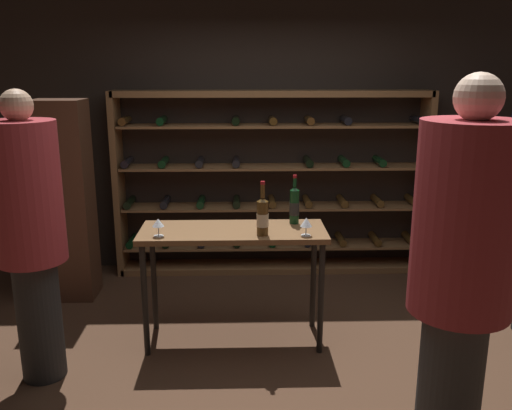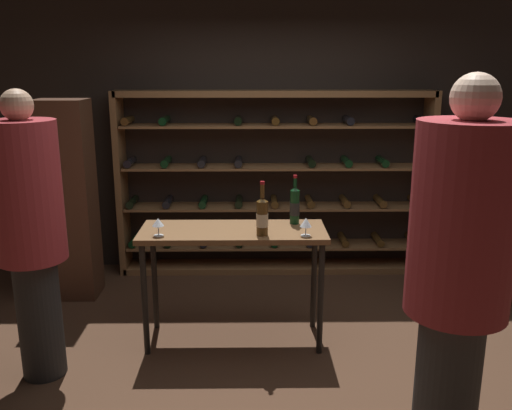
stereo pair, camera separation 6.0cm
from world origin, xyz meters
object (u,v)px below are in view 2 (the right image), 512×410
object	(u,v)px
wine_rack	(273,185)
tasting_table	(233,243)
person_guest_plum_blouse	(459,265)
wine_bottle_black_capsule	(295,205)
wine_glass_stemmed_right	(306,223)
person_guest_blue_shirt	(30,225)
wine_bottle_gold_foil	(262,216)
wine_glass_stemmed_left	(158,223)
display_cabinet	(68,201)
wine_crate	(474,282)

from	to	relation	value
wine_rack	tasting_table	distance (m)	1.53
person_guest_plum_blouse	wine_bottle_black_capsule	size ratio (longest dim) A/B	5.40
wine_bottle_black_capsule	wine_glass_stemmed_right	distance (m)	0.32
tasting_table	person_guest_blue_shirt	bearing A→B (deg)	-160.46
wine_bottle_black_capsule	wine_bottle_gold_foil	xyz separation A→B (m)	(-0.25, -0.29, -0.00)
wine_glass_stemmed_left	wine_bottle_gold_foil	bearing A→B (deg)	0.87
tasting_table	display_cabinet	distance (m)	1.74
person_guest_blue_shirt	tasting_table	bearing A→B (deg)	-31.28
wine_rack	display_cabinet	bearing A→B (deg)	-162.23
person_guest_blue_shirt	wine_bottle_black_capsule	bearing A→B (deg)	-31.84
display_cabinet	wine_crate	bearing A→B (deg)	-3.00
person_guest_blue_shirt	display_cabinet	size ratio (longest dim) A/B	1.08
tasting_table	wine_glass_stemmed_left	bearing A→B (deg)	-163.65
wine_bottle_gold_foil	wine_glass_stemmed_right	world-z (taller)	wine_bottle_gold_foil
display_cabinet	wine_rack	bearing A→B (deg)	17.77
tasting_table	wine_glass_stemmed_left	world-z (taller)	wine_glass_stemmed_left
person_guest_plum_blouse	tasting_table	bearing A→B (deg)	102.42
wine_rack	wine_glass_stemmed_right	distance (m)	1.65
person_guest_blue_shirt	wine_bottle_black_capsule	size ratio (longest dim) A/B	5.12
display_cabinet	wine_glass_stemmed_right	world-z (taller)	display_cabinet
person_guest_blue_shirt	wine_bottle_gold_foil	distance (m)	1.53
wine_bottle_black_capsule	wine_bottle_gold_foil	bearing A→B (deg)	-131.36
wine_glass_stemmed_right	tasting_table	bearing A→B (deg)	162.31
wine_bottle_gold_foil	wine_rack	bearing A→B (deg)	84.68
person_guest_plum_blouse	display_cabinet	xyz separation A→B (m)	(-2.63, 2.23, -0.23)
wine_rack	wine_glass_stemmed_right	size ratio (longest dim) A/B	23.38
wine_glass_stemmed_right	wine_rack	bearing A→B (deg)	95.40
wine_glass_stemmed_left	tasting_table	bearing A→B (deg)	16.35
person_guest_blue_shirt	wine_bottle_gold_foil	bearing A→B (deg)	-38.93
person_guest_plum_blouse	display_cabinet	bearing A→B (deg)	111.92
tasting_table	person_guest_blue_shirt	world-z (taller)	person_guest_blue_shirt
wine_crate	wine_bottle_black_capsule	world-z (taller)	wine_bottle_black_capsule
tasting_table	person_guest_plum_blouse	size ratio (longest dim) A/B	0.67
wine_rack	wine_crate	size ratio (longest dim) A/B	6.48
person_guest_plum_blouse	wine_crate	bearing A→B (deg)	35.99
wine_rack	wine_bottle_gold_foil	size ratio (longest dim) A/B	7.99
person_guest_blue_shirt	wine_bottle_black_capsule	xyz separation A→B (m)	(1.75, 0.60, -0.03)
wine_glass_stemmed_left	wine_rack	bearing A→B (deg)	61.58
person_guest_blue_shirt	person_guest_plum_blouse	xyz separation A→B (m)	(2.42, -0.89, 0.05)
display_cabinet	person_guest_plum_blouse	bearing A→B (deg)	-40.29
person_guest_plum_blouse	wine_glass_stemmed_right	world-z (taller)	person_guest_plum_blouse
person_guest_blue_shirt	wine_glass_stemmed_right	world-z (taller)	person_guest_blue_shirt
display_cabinet	wine_bottle_gold_foil	distance (m)	1.99
wine_glass_stemmed_right	display_cabinet	bearing A→B (deg)	152.43
display_cabinet	wine_bottle_black_capsule	xyz separation A→B (m)	(1.95, -0.74, 0.14)
wine_glass_stemmed_right	wine_glass_stemmed_left	bearing A→B (deg)	179.31
display_cabinet	wine_glass_stemmed_left	xyz separation A→B (m)	(0.97, -1.04, 0.10)
wine_rack	display_cabinet	distance (m)	1.95
wine_rack	wine_glass_stemmed_left	bearing A→B (deg)	-118.42
wine_glass_stemmed_left	person_guest_plum_blouse	bearing A→B (deg)	-35.72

